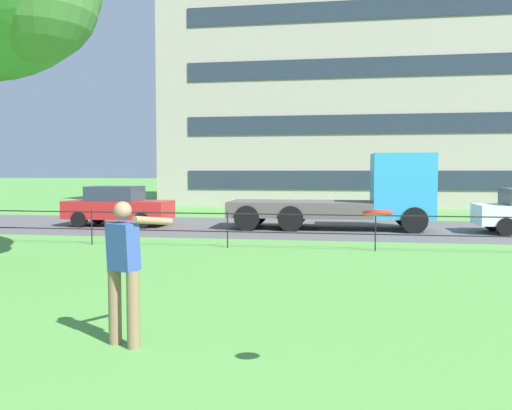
{
  "coord_description": "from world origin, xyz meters",
  "views": [
    {
      "loc": [
        1.23,
        -0.06,
        2.13
      ],
      "look_at": [
        -0.5,
        10.46,
        1.47
      ],
      "focal_mm": 38.55,
      "sensor_mm": 36.0,
      "label": 1
    }
  ],
  "objects_px": {
    "person_thrower": "(124,268)",
    "flatbed_truck_center": "(360,196)",
    "frisbee": "(378,213)",
    "apartment_building_background": "(364,107)",
    "car_red_far_left": "(118,206)"
  },
  "relations": [
    {
      "from": "flatbed_truck_center",
      "to": "apartment_building_background",
      "type": "distance_m",
      "value": 19.64
    },
    {
      "from": "flatbed_truck_center",
      "to": "apartment_building_background",
      "type": "xyz_separation_m",
      "value": [
        0.65,
        18.88,
        5.35
      ]
    },
    {
      "from": "person_thrower",
      "to": "flatbed_truck_center",
      "type": "distance_m",
      "value": 14.42
    },
    {
      "from": "flatbed_truck_center",
      "to": "frisbee",
      "type": "bearing_deg",
      "value": -90.79
    },
    {
      "from": "person_thrower",
      "to": "apartment_building_background",
      "type": "height_order",
      "value": "apartment_building_background"
    },
    {
      "from": "apartment_building_background",
      "to": "car_red_far_left",
      "type": "bearing_deg",
      "value": -117.27
    },
    {
      "from": "frisbee",
      "to": "flatbed_truck_center",
      "type": "bearing_deg",
      "value": 89.21
    },
    {
      "from": "person_thrower",
      "to": "apartment_building_background",
      "type": "bearing_deg",
      "value": 83.44
    },
    {
      "from": "person_thrower",
      "to": "flatbed_truck_center",
      "type": "relative_size",
      "value": 0.24
    },
    {
      "from": "flatbed_truck_center",
      "to": "person_thrower",
      "type": "bearing_deg",
      "value": -102.58
    },
    {
      "from": "person_thrower",
      "to": "frisbee",
      "type": "height_order",
      "value": "frisbee"
    },
    {
      "from": "person_thrower",
      "to": "car_red_far_left",
      "type": "height_order",
      "value": "person_thrower"
    },
    {
      "from": "person_thrower",
      "to": "car_red_far_left",
      "type": "xyz_separation_m",
      "value": [
        -6.08,
        13.81,
        -0.18
      ]
    },
    {
      "from": "car_red_far_left",
      "to": "flatbed_truck_center",
      "type": "relative_size",
      "value": 0.55
    },
    {
      "from": "person_thrower",
      "to": "apartment_building_background",
      "type": "relative_size",
      "value": 0.07
    }
  ]
}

